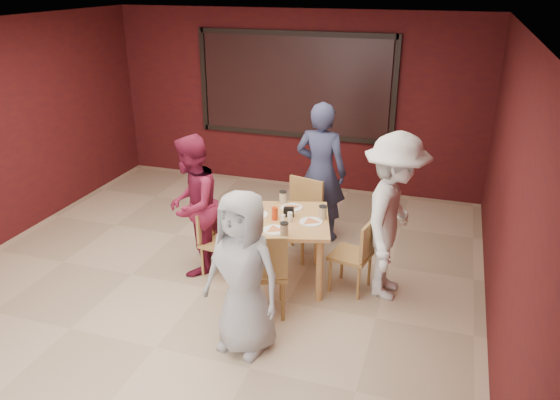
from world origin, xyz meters
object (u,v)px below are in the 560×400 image
(dining_table, at_px, (283,227))
(chair_front, at_px, (264,269))
(diner_left, at_px, (192,205))
(chair_right, at_px, (357,252))
(chair_left, at_px, (214,238))
(diner_back, at_px, (321,172))
(diner_right, at_px, (393,217))
(chair_back, at_px, (301,213))
(diner_front, at_px, (243,273))

(dining_table, relative_size, chair_front, 1.28)
(dining_table, distance_m, diner_left, 1.09)
(diner_left, bearing_deg, chair_right, 84.58)
(chair_front, xyz_separation_m, chair_left, (-0.85, 0.67, -0.10))
(diner_back, bearing_deg, diner_right, 137.14)
(diner_back, bearing_deg, chair_right, 125.00)
(diner_right, bearing_deg, diner_back, 47.24)
(diner_back, height_order, diner_right, diner_back)
(chair_front, xyz_separation_m, chair_back, (-0.03, 1.44, 0.00))
(chair_right, relative_size, diner_right, 0.47)
(dining_table, xyz_separation_m, diner_back, (0.11, 1.23, 0.23))
(diner_left, distance_m, diner_right, 2.26)
(chair_front, bearing_deg, chair_back, 91.05)
(chair_left, relative_size, chair_right, 0.90)
(chair_right, distance_m, diner_front, 1.57)
(chair_left, bearing_deg, diner_front, -55.12)
(chair_front, height_order, diner_right, diner_right)
(diner_front, bearing_deg, diner_back, 99.31)
(chair_front, relative_size, chair_back, 1.00)
(chair_front, xyz_separation_m, diner_front, (-0.01, -0.54, 0.25))
(diner_right, bearing_deg, chair_right, 103.97)
(chair_front, bearing_deg, diner_front, -90.82)
(diner_front, bearing_deg, chair_left, 136.46)
(chair_front, relative_size, diner_left, 0.58)
(dining_table, bearing_deg, diner_back, 84.74)
(chair_left, bearing_deg, diner_back, 53.52)
(chair_back, xyz_separation_m, diner_back, (0.12, 0.51, 0.38))
(chair_front, bearing_deg, diner_left, 149.12)
(dining_table, height_order, diner_right, diner_right)
(diner_right, bearing_deg, chair_back, 66.39)
(diner_right, bearing_deg, dining_table, 99.29)
(chair_back, distance_m, diner_right, 1.38)
(chair_back, relative_size, diner_back, 0.52)
(dining_table, distance_m, chair_front, 0.73)
(chair_back, relative_size, diner_front, 0.61)
(chair_back, bearing_deg, chair_front, -88.95)
(chair_back, relative_size, chair_left, 1.24)
(chair_back, relative_size, chair_right, 1.12)
(dining_table, distance_m, diner_right, 1.20)
(diner_front, distance_m, diner_left, 1.62)
(chair_front, height_order, chair_back, chair_back)
(chair_back, bearing_deg, dining_table, -89.68)
(chair_front, distance_m, diner_right, 1.46)
(dining_table, height_order, diner_left, diner_left)
(chair_left, height_order, diner_front, diner_front)
(diner_left, bearing_deg, chair_back, 117.33)
(diner_front, relative_size, diner_back, 0.86)
(diner_front, xyz_separation_m, diner_right, (1.16, 1.36, 0.12))
(diner_front, distance_m, diner_right, 1.79)
(dining_table, bearing_deg, chair_front, -88.21)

